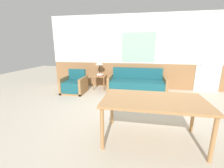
{
  "coord_description": "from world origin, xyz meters",
  "views": [
    {
      "loc": [
        -0.15,
        -3.12,
        1.58
      ],
      "look_at": [
        -0.91,
        0.99,
        0.52
      ],
      "focal_mm": 24.0,
      "sensor_mm": 36.0,
      "label": 1
    }
  ],
  "objects_px": {
    "table_lamp": "(99,63)",
    "armchair": "(74,86)",
    "couch": "(137,85)",
    "side_table": "(100,78)",
    "dining_table": "(153,103)"
  },
  "relations": [
    {
      "from": "table_lamp",
      "to": "armchair",
      "type": "bearing_deg",
      "value": -136.08
    },
    {
      "from": "couch",
      "to": "table_lamp",
      "type": "xyz_separation_m",
      "value": [
        -1.4,
        0.14,
        0.74
      ]
    },
    {
      "from": "armchair",
      "to": "side_table",
      "type": "bearing_deg",
      "value": 22.86
    },
    {
      "from": "side_table",
      "to": "dining_table",
      "type": "relative_size",
      "value": 0.31
    },
    {
      "from": "side_table",
      "to": "table_lamp",
      "type": "distance_m",
      "value": 0.57
    },
    {
      "from": "couch",
      "to": "armchair",
      "type": "distance_m",
      "value": 2.2
    },
    {
      "from": "couch",
      "to": "armchair",
      "type": "xyz_separation_m",
      "value": [
        -2.13,
        -0.55,
        0.01
      ]
    },
    {
      "from": "table_lamp",
      "to": "dining_table",
      "type": "height_order",
      "value": "table_lamp"
    },
    {
      "from": "armchair",
      "to": "side_table",
      "type": "relative_size",
      "value": 1.51
    },
    {
      "from": "couch",
      "to": "armchair",
      "type": "relative_size",
      "value": 2.54
    },
    {
      "from": "couch",
      "to": "dining_table",
      "type": "xyz_separation_m",
      "value": [
        0.33,
        -2.85,
        0.43
      ]
    },
    {
      "from": "couch",
      "to": "side_table",
      "type": "distance_m",
      "value": 1.38
    },
    {
      "from": "dining_table",
      "to": "couch",
      "type": "bearing_deg",
      "value": 96.59
    },
    {
      "from": "side_table",
      "to": "dining_table",
      "type": "bearing_deg",
      "value": -59.81
    },
    {
      "from": "armchair",
      "to": "side_table",
      "type": "distance_m",
      "value": 0.99
    }
  ]
}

